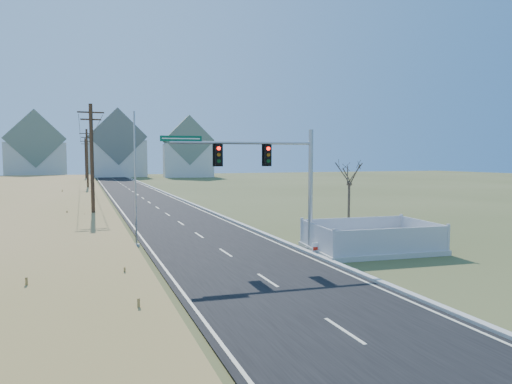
% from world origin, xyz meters
% --- Properties ---
extents(ground, '(260.00, 260.00, 0.00)m').
position_xyz_m(ground, '(0.00, 0.00, 0.00)').
color(ground, '#444A24').
rests_on(ground, ground).
extents(road, '(8.00, 180.00, 0.06)m').
position_xyz_m(road, '(0.00, 50.00, 0.03)').
color(road, black).
rests_on(road, ground).
extents(curb, '(0.30, 180.00, 0.18)m').
position_xyz_m(curb, '(4.15, 50.00, 0.09)').
color(curb, '#B2AFA8').
rests_on(curb, ground).
extents(utility_pole_near, '(1.80, 0.26, 9.00)m').
position_xyz_m(utility_pole_near, '(-6.50, 15.00, 4.68)').
color(utility_pole_near, '#422D1E').
rests_on(utility_pole_near, ground).
extents(utility_pole_mid, '(1.80, 0.26, 9.00)m').
position_xyz_m(utility_pole_mid, '(-6.50, 45.00, 4.68)').
color(utility_pole_mid, '#422D1E').
rests_on(utility_pole_mid, ground).
extents(utility_pole_far, '(1.80, 0.26, 9.00)m').
position_xyz_m(utility_pole_far, '(-6.50, 75.00, 4.68)').
color(utility_pole_far, '#422D1E').
rests_on(utility_pole_far, ground).
extents(condo_nnw, '(14.93, 11.17, 17.03)m').
position_xyz_m(condo_nnw, '(-18.00, 108.00, 6.94)').
color(condo_nnw, silver).
rests_on(condo_nnw, ground).
extents(condo_n, '(15.27, 10.20, 18.54)m').
position_xyz_m(condo_n, '(2.00, 112.00, 7.61)').
color(condo_n, silver).
rests_on(condo_n, ground).
extents(condo_ne, '(14.12, 10.51, 16.52)m').
position_xyz_m(condo_ne, '(20.00, 104.00, 6.84)').
color(condo_ne, silver).
rests_on(condo_ne, ground).
extents(traffic_signal_mast, '(8.47, 1.10, 6.76)m').
position_xyz_m(traffic_signal_mast, '(2.90, 3.39, 4.20)').
color(traffic_signal_mast, '#9EA0A5').
rests_on(traffic_signal_mast, ground).
extents(fence_enclosure, '(7.35, 5.38, 1.59)m').
position_xyz_m(fence_enclosure, '(7.90, 1.90, 0.30)').
color(fence_enclosure, '#B7B5AD').
rests_on(fence_enclosure, ground).
extents(open_sign, '(0.50, 0.19, 0.63)m').
position_xyz_m(open_sign, '(4.50, 2.00, 0.34)').
color(open_sign, white).
rests_on(open_sign, ground).
extents(flagpole, '(0.35, 0.35, 7.88)m').
position_xyz_m(flagpole, '(-4.30, 7.76, 3.15)').
color(flagpole, '#B7B5AD').
rests_on(flagpole, ground).
extents(bare_tree, '(2.01, 2.01, 5.33)m').
position_xyz_m(bare_tree, '(9.53, 6.80, 4.29)').
color(bare_tree, '#4C3F33').
rests_on(bare_tree, ground).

